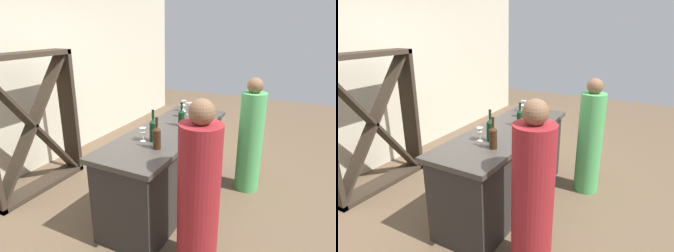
% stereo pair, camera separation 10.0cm
% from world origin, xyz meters
% --- Properties ---
extents(ground_plane, '(12.00, 12.00, 0.00)m').
position_xyz_m(ground_plane, '(0.00, 0.00, 0.00)').
color(ground_plane, brown).
extents(back_wall, '(8.00, 0.10, 2.80)m').
position_xyz_m(back_wall, '(0.00, 2.20, 1.40)').
color(back_wall, beige).
rests_on(back_wall, ground).
extents(bar_counter, '(2.06, 0.72, 0.92)m').
position_xyz_m(bar_counter, '(0.00, 0.00, 0.47)').
color(bar_counter, '#2A2723').
rests_on(bar_counter, ground).
extents(wine_rack, '(1.29, 0.28, 1.75)m').
position_xyz_m(wine_rack, '(-0.49, 1.65, 0.88)').
color(wine_rack, '#33281E').
rests_on(wine_rack, ground).
extents(wine_bottle_leftmost_amber_brown, '(0.08, 0.08, 0.31)m').
position_xyz_m(wine_bottle_leftmost_amber_brown, '(-0.51, -0.14, 1.04)').
color(wine_bottle_leftmost_amber_brown, '#331E0F').
rests_on(wine_bottle_leftmost_amber_brown, bar_counter).
extents(wine_bottle_second_left_dark_green, '(0.08, 0.08, 0.33)m').
position_xyz_m(wine_bottle_second_left_dark_green, '(-0.36, -0.02, 1.05)').
color(wine_bottle_second_left_dark_green, black).
rests_on(wine_bottle_second_left_dark_green, bar_counter).
extents(wine_bottle_center_dark_green, '(0.08, 0.08, 0.28)m').
position_xyz_m(wine_bottle_center_dark_green, '(0.21, -0.07, 1.03)').
color(wine_bottle_center_dark_green, black).
rests_on(wine_bottle_center_dark_green, bar_counter).
extents(wine_glass_near_left, '(0.07, 0.07, 0.17)m').
position_xyz_m(wine_glass_near_left, '(0.67, 0.03, 1.04)').
color(wine_glass_near_left, white).
rests_on(wine_glass_near_left, bar_counter).
extents(wine_glass_near_center, '(0.08, 0.08, 0.16)m').
position_xyz_m(wine_glass_near_center, '(0.55, 0.07, 1.03)').
color(wine_glass_near_center, white).
rests_on(wine_glass_near_center, bar_counter).
extents(wine_glass_near_right, '(0.07, 0.07, 0.14)m').
position_xyz_m(wine_glass_near_right, '(-0.41, 0.08, 1.02)').
color(wine_glass_near_right, white).
rests_on(wine_glass_near_right, bar_counter).
extents(wine_glass_far_left, '(0.07, 0.07, 0.15)m').
position_xyz_m(wine_glass_far_left, '(0.79, 0.16, 1.03)').
color(wine_glass_far_left, white).
rests_on(wine_glass_far_left, bar_counter).
extents(person_left_guest, '(0.37, 0.37, 1.47)m').
position_xyz_m(person_left_guest, '(0.75, -0.78, 0.68)').
color(person_left_guest, '#4CA559').
rests_on(person_left_guest, ground).
extents(person_center_guest, '(0.41, 0.41, 1.54)m').
position_xyz_m(person_center_guest, '(-0.78, -0.69, 0.71)').
color(person_center_guest, maroon).
rests_on(person_center_guest, ground).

